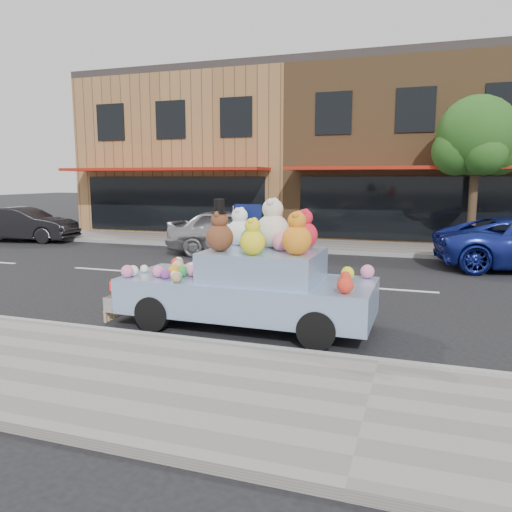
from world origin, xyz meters
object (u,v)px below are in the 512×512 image
at_px(car_silver, 236,232).
at_px(car_dark, 24,224).
at_px(street_tree, 477,143).
at_px(art_car, 249,281).

xyz_separation_m(car_silver, car_dark, (-9.42, 0.62, -0.08)).
bearing_deg(street_tree, car_dark, -172.64).
height_order(street_tree, car_dark, street_tree).
distance_m(street_tree, art_car, 11.54).
height_order(street_tree, art_car, street_tree).
height_order(street_tree, car_silver, street_tree).
bearing_deg(car_dark, car_silver, -103.89).
relative_size(street_tree, art_car, 1.16).
bearing_deg(car_dark, street_tree, -92.73).
bearing_deg(art_car, street_tree, 67.60).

